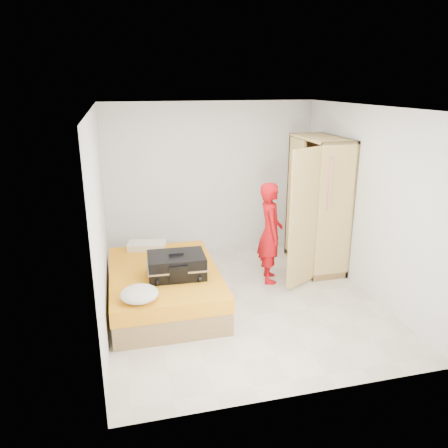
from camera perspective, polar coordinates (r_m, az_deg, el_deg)
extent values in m
plane|color=beige|center=(6.17, 2.38, -9.89)|extent=(4.00, 4.00, 0.00)
plane|color=white|center=(5.46, 2.74, 14.99)|extent=(4.00, 4.00, 0.00)
cube|color=white|center=(7.56, -1.75, 5.90)|extent=(3.60, 0.02, 2.60)
cube|color=white|center=(3.92, 10.86, -6.22)|extent=(3.60, 0.02, 2.60)
cube|color=white|center=(5.47, -15.87, 0.44)|extent=(0.02, 4.00, 2.60)
cube|color=white|center=(6.41, 18.19, 2.78)|extent=(0.02, 4.00, 2.60)
cube|color=#A07749|center=(6.06, -7.72, -9.01)|extent=(1.40, 2.00, 0.30)
cube|color=gold|center=(5.95, -7.82, -6.86)|extent=(1.42, 2.02, 0.20)
cube|color=tan|center=(7.21, 14.09, 2.71)|extent=(0.04, 1.20, 2.10)
cube|color=tan|center=(6.59, 14.32, 1.28)|extent=(0.58, 0.04, 2.10)
cube|color=tan|center=(7.60, 10.27, 3.74)|extent=(0.58, 0.04, 2.10)
cube|color=tan|center=(6.89, 12.72, 10.87)|extent=(0.58, 1.20, 0.04)
cube|color=#A37946|center=(7.41, 11.65, -4.87)|extent=(0.58, 1.20, 0.10)
cube|color=tan|center=(7.24, 9.21, 3.10)|extent=(0.04, 0.59, 2.00)
cube|color=tan|center=(6.26, 10.36, 0.64)|extent=(0.54, 0.31, 2.00)
cylinder|color=#B2B2B7|center=(6.92, 12.63, 9.56)|extent=(0.02, 1.10, 0.02)
imported|color=#BB0B0B|center=(6.51, 6.07, -1.13)|extent=(0.46, 0.62, 1.52)
cube|color=black|center=(5.67, -6.22, -5.38)|extent=(0.74, 0.55, 0.29)
cube|color=black|center=(5.61, -6.28, -3.88)|extent=(0.19, 0.06, 0.03)
ellipsoid|color=beige|center=(5.14, -10.98, -8.96)|extent=(0.44, 0.44, 0.17)
cube|color=beige|center=(6.66, -10.02, -2.78)|extent=(0.60, 0.38, 0.10)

